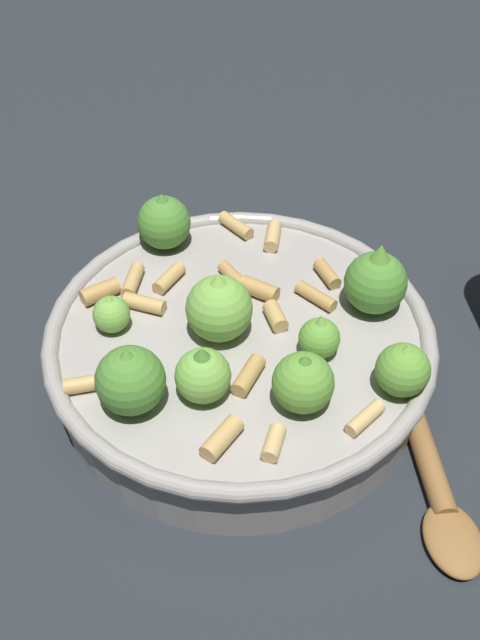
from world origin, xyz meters
name	(u,v)px	position (x,y,z in m)	size (l,w,h in m)	color
ground_plane	(240,376)	(0.00, 0.00, 0.00)	(2.40, 2.40, 0.00)	#23282D
cooking_pan	(241,345)	(0.00, 0.00, 0.04)	(0.28, 0.28, 0.11)	#9E9993
wooden_spoon	(416,426)	(-0.13, 0.03, 0.01)	(0.10, 0.25, 0.02)	olive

